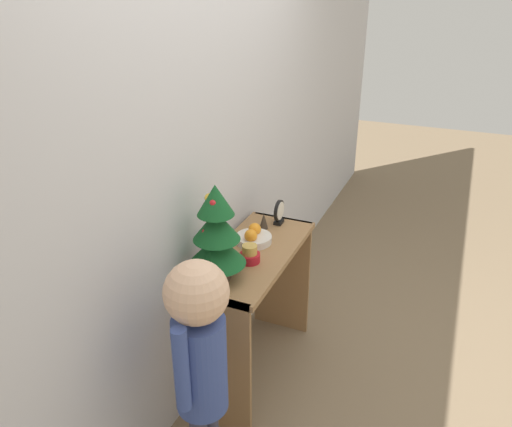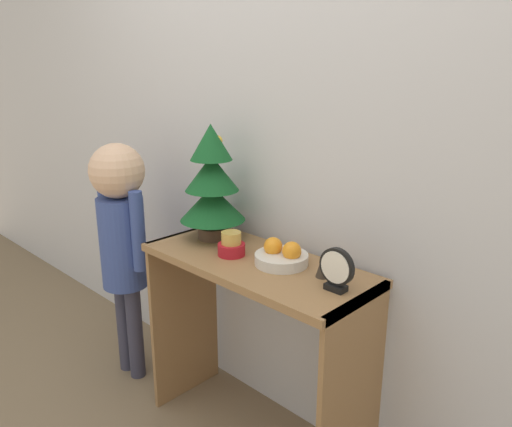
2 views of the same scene
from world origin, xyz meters
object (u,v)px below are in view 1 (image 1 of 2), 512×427
at_px(singing_bowl, 250,255).
at_px(figurine, 264,221).
at_px(child_figure, 200,350).
at_px(desk_clock, 279,212).
at_px(mini_tree, 216,234).
at_px(fruit_bowl, 253,237).

distance_m(singing_bowl, figurine, 0.38).
height_order(singing_bowl, child_figure, child_figure).
bearing_deg(desk_clock, mini_tree, 175.00).
height_order(singing_bowl, figurine, same).
height_order(fruit_bowl, figurine, same).
bearing_deg(child_figure, mini_tree, 18.68).
relative_size(figurine, child_figure, 0.08).
bearing_deg(mini_tree, child_figure, -161.32).
height_order(mini_tree, figurine, mini_tree).
bearing_deg(mini_tree, desk_clock, -5.00).
relative_size(mini_tree, desk_clock, 3.28).
bearing_deg(mini_tree, singing_bowl, -21.92).
relative_size(singing_bowl, child_figure, 0.09).
height_order(fruit_bowl, singing_bowl, fruit_bowl).
distance_m(figurine, child_figure, 1.04).
distance_m(fruit_bowl, child_figure, 0.87).
bearing_deg(fruit_bowl, mini_tree, 178.09).
xyz_separation_m(singing_bowl, figurine, (0.37, 0.08, 0.01)).
height_order(fruit_bowl, child_figure, child_figure).
xyz_separation_m(mini_tree, singing_bowl, (0.19, -0.08, -0.20)).
bearing_deg(fruit_bowl, singing_bowl, -161.59).
distance_m(mini_tree, singing_bowl, 0.29).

